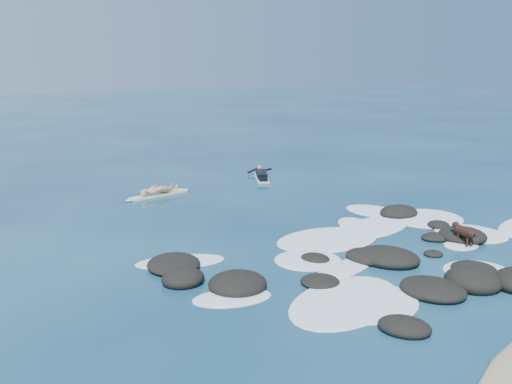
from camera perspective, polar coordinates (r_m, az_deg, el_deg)
ground at (r=16.85m, az=8.56°, el=-5.44°), size 160.00×160.00×0.00m
reef_rocks at (r=15.42m, az=13.07°, el=-6.98°), size 10.46×7.87×0.60m
breaking_foam at (r=16.90m, az=12.07°, el=-5.49°), size 13.60×7.88×0.12m
standing_surfer_rig at (r=22.87m, az=-9.80°, el=1.23°), size 2.96×0.85×1.68m
paddling_surfer_rig at (r=25.93m, az=0.54°, el=1.69°), size 1.78×2.45×0.45m
dog at (r=17.65m, az=20.06°, el=-3.71°), size 0.40×1.07×0.68m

